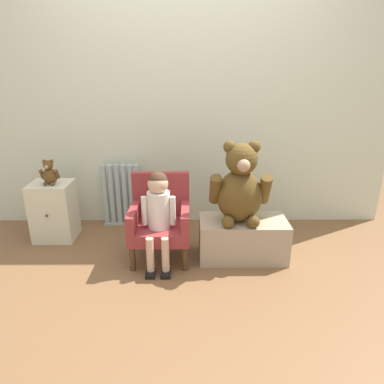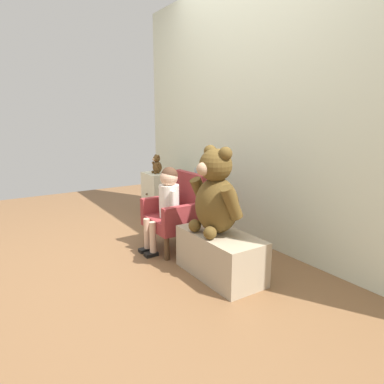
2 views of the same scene
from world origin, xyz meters
name	(u,v)px [view 2 (image 2 of 2)]	position (x,y,z in m)	size (l,w,h in m)	color
ground_plane	(130,268)	(0.00, 0.00, 0.00)	(6.00, 6.00, 0.00)	brown
back_wall	(255,109)	(0.00, 1.23, 1.20)	(3.80, 0.05, 2.40)	beige
radiator	(205,198)	(-0.58, 1.11, 0.30)	(0.37, 0.05, 0.60)	#A4B8BB
small_dresser	(159,195)	(-1.13, 0.85, 0.25)	(0.34, 0.31, 0.51)	beige
child_armchair	(178,212)	(-0.18, 0.54, 0.32)	(0.45, 0.42, 0.66)	maroon
child_figure	(167,197)	(-0.18, 0.43, 0.47)	(0.25, 0.35, 0.73)	silver
low_bench	(220,255)	(0.47, 0.51, 0.16)	(0.68, 0.34, 0.32)	tan
large_teddy_bear	(216,196)	(0.43, 0.50, 0.59)	(0.45, 0.32, 0.62)	brown
small_teddy_bear	(157,165)	(-1.11, 0.82, 0.60)	(0.15, 0.11, 0.21)	brown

